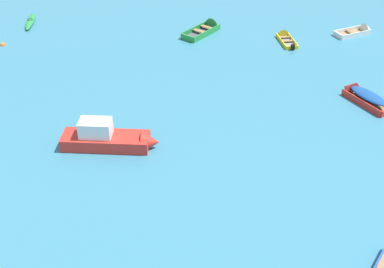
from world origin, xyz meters
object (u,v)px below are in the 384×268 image
rowboat_green_foreground_center (208,28)px  rowboat_red_outer_right (361,95)px  rowboat_white_distant_center (360,31)px  rowboat_yellow_far_left (284,37)px  mooring_buoy_outer_edge (3,45)px  motor_launch_red_back_row_left (112,138)px  kayak_green_far_back (30,21)px

rowboat_green_foreground_center → rowboat_red_outer_right: size_ratio=1.19×
rowboat_white_distant_center → rowboat_yellow_far_left: bearing=-158.0°
rowboat_yellow_far_left → mooring_buoy_outer_edge: 21.37m
rowboat_green_foreground_center → rowboat_red_outer_right: rowboat_green_foreground_center is taller
rowboat_white_distant_center → rowboat_green_foreground_center: (-11.86, -1.96, 0.04)m
motor_launch_red_back_row_left → rowboat_white_distant_center: size_ratio=1.66×
rowboat_yellow_far_left → rowboat_white_distant_center: bearing=22.0°
motor_launch_red_back_row_left → rowboat_white_distant_center: motor_launch_red_back_row_left is taller
rowboat_green_foreground_center → motor_launch_red_back_row_left: bearing=-97.6°
rowboat_yellow_far_left → rowboat_green_foreground_center: size_ratio=0.76×
motor_launch_red_back_row_left → rowboat_green_foreground_center: size_ratio=1.32×
motor_launch_red_back_row_left → mooring_buoy_outer_edge: motor_launch_red_back_row_left is taller
motor_launch_red_back_row_left → rowboat_green_foreground_center: motor_launch_red_back_row_left is taller
kayak_green_far_back → rowboat_green_foreground_center: 14.71m
motor_launch_red_back_row_left → kayak_green_far_back: bearing=129.9°
kayak_green_far_back → rowboat_white_distant_center: (26.48, 3.56, 0.01)m
rowboat_green_foreground_center → mooring_buoy_outer_edge: 15.80m
rowboat_red_outer_right → rowboat_yellow_far_left: bearing=122.0°
rowboat_yellow_far_left → mooring_buoy_outer_edge: bearing=-164.8°
kayak_green_far_back → motor_launch_red_back_row_left: 19.37m
motor_launch_red_back_row_left → rowboat_white_distant_center: (14.05, 18.42, -0.35)m
mooring_buoy_outer_edge → rowboat_white_distant_center: bearing=16.8°
rowboat_white_distant_center → rowboat_red_outer_right: size_ratio=0.95×
rowboat_yellow_far_left → rowboat_green_foreground_center: (-6.01, 0.41, 0.08)m
rowboat_green_foreground_center → rowboat_red_outer_right: bearing=-37.7°
motor_launch_red_back_row_left → rowboat_green_foreground_center: (2.19, 16.46, -0.32)m
motor_launch_red_back_row_left → rowboat_red_outer_right: bearing=30.5°
kayak_green_far_back → rowboat_yellow_far_left: 20.67m
rowboat_green_foreground_center → mooring_buoy_outer_edge: (-14.61, -6.02, -0.21)m
kayak_green_far_back → motor_launch_red_back_row_left: motor_launch_red_back_row_left is taller
rowboat_yellow_far_left → rowboat_red_outer_right: bearing=-58.0°
rowboat_red_outer_right → mooring_buoy_outer_edge: size_ratio=8.24×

